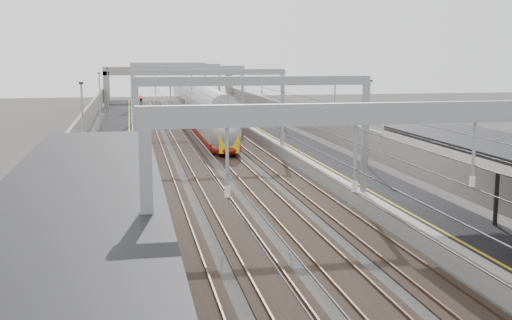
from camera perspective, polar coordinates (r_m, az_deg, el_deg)
name	(u,v)px	position (r m, az deg, el deg)	size (l,w,h in m)	color
platform_left	(116,150)	(57.56, -12.38, 0.84)	(4.00, 120.00, 1.00)	black
platform_right	(292,146)	(59.36, 3.25, 1.29)	(4.00, 120.00, 1.00)	black
tracks	(206,153)	(57.98, -4.44, 0.63)	(11.40, 140.00, 0.20)	black
overhead_line	(198,82)	(63.97, -5.20, 6.91)	(13.00, 140.00, 6.60)	gray
canopy_left	(70,213)	(15.44, -16.17, -4.53)	(4.40, 30.00, 4.24)	black
overbridge	(169,76)	(112.21, -7.78, 7.41)	(22.00, 2.20, 6.90)	slate
wall_left	(77,139)	(57.58, -15.60, 1.82)	(0.30, 120.00, 3.20)	slate
wall_right	(326,133)	(60.09, 6.22, 2.40)	(0.30, 120.00, 3.20)	slate
train	(200,112)	(76.83, -5.01, 4.28)	(2.72, 49.60, 4.30)	maroon
signal_green	(141,104)	(87.42, -10.18, 4.96)	(0.32, 0.32, 3.48)	black
signal_red_near	(215,110)	(75.90, -3.65, 4.46)	(0.32, 0.32, 3.48)	black
signal_red_far	(220,103)	(88.13, -3.25, 5.12)	(0.32, 0.32, 3.48)	black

